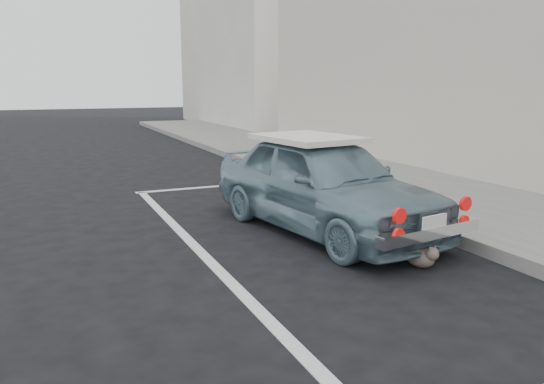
{
  "coord_description": "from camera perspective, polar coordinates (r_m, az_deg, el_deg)",
  "views": [
    {
      "loc": [
        -2.42,
        -2.46,
        1.81
      ],
      "look_at": [
        -0.33,
        2.29,
        0.75
      ],
      "focal_mm": 35.0,
      "sensor_mm": 36.0,
      "label": 1
    }
  ],
  "objects": [
    {
      "name": "ground",
      "position": [
        3.9,
        19.15,
        -16.8
      ],
      "size": [
        80.0,
        80.0,
        0.0
      ],
      "primitive_type": "plane",
      "color": "black",
      "rests_on": "ground"
    },
    {
      "name": "sidewalk",
      "position": [
        7.39,
        27.0,
        -3.33
      ],
      "size": [
        2.8,
        40.0,
        0.15
      ],
      "primitive_type": "cube",
      "color": "slate",
      "rests_on": "ground"
    },
    {
      "name": "building_far",
      "position": [
        24.21,
        -2.54,
        16.72
      ],
      "size": [
        3.5,
        10.0,
        8.0
      ],
      "primitive_type": "cube",
      "color": "beige",
      "rests_on": "ground"
    },
    {
      "name": "pline_front",
      "position": [
        9.6,
        -5.61,
        0.64
      ],
      "size": [
        3.0,
        0.12,
        0.01
      ],
      "primitive_type": "cube",
      "color": "silver",
      "rests_on": "ground"
    },
    {
      "name": "pline_side",
      "position": [
        5.95,
        -7.86,
        -6.24
      ],
      "size": [
        0.12,
        7.0,
        0.01
      ],
      "primitive_type": "cube",
      "color": "silver",
      "rests_on": "ground"
    },
    {
      "name": "retro_coupe",
      "position": [
        6.6,
        5.56,
        0.97
      ],
      "size": [
        1.93,
        3.69,
        1.2
      ],
      "rotation": [
        0.0,
        0.0,
        0.15
      ],
      "color": "slate",
      "rests_on": "ground"
    },
    {
      "name": "cat",
      "position": [
        5.56,
        15.77,
        -6.61
      ],
      "size": [
        0.28,
        0.49,
        0.26
      ],
      "rotation": [
        0.0,
        0.0,
        0.2
      ],
      "color": "#685C4F",
      "rests_on": "ground"
    }
  ]
}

